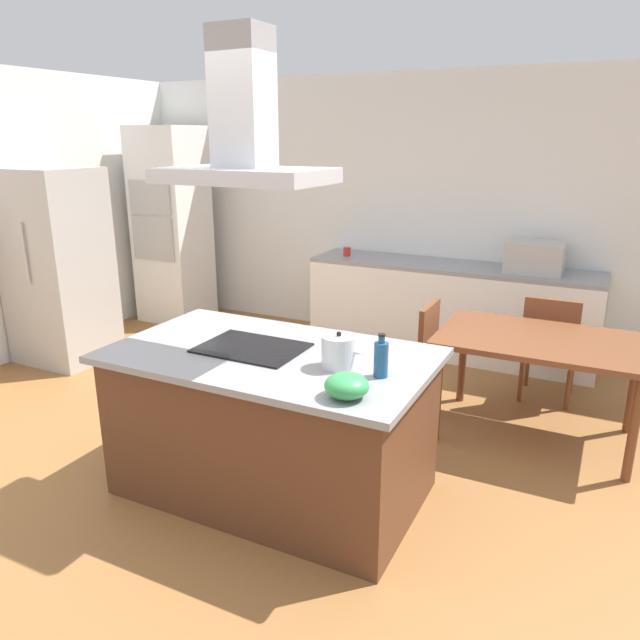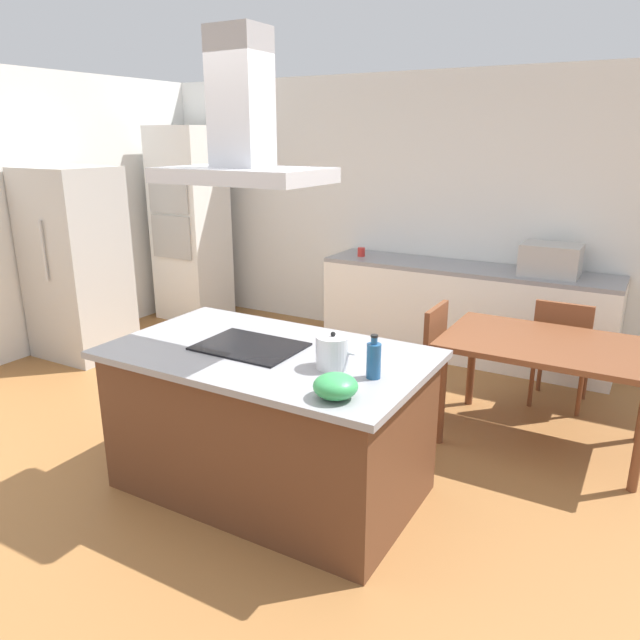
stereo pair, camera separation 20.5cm
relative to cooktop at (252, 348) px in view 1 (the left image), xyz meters
name	(u,v)px [view 1 (the left image)]	position (x,y,z in m)	size (l,w,h in m)	color
ground	(365,398)	(0.13, 1.50, -0.91)	(16.00, 16.00, 0.00)	#936033
wall_back	(434,212)	(0.13, 3.25, 0.44)	(7.20, 0.10, 2.70)	white
wall_left	(9,218)	(-3.32, 1.00, 0.44)	(0.10, 8.80, 2.70)	white
kitchen_island	(272,422)	(0.13, 0.00, -0.45)	(1.86, 1.09, 0.90)	#59331E
cooktop	(252,348)	(0.00, 0.00, 0.00)	(0.60, 0.44, 0.01)	black
tea_kettle	(339,351)	(0.58, -0.03, 0.08)	(0.24, 0.19, 0.20)	silver
olive_oil_bottle	(381,359)	(0.83, -0.06, 0.09)	(0.08, 0.08, 0.23)	navy
mixing_bowl	(347,386)	(0.78, -0.37, 0.05)	(0.22, 0.22, 0.12)	#33934C
back_counter	(449,310)	(0.44, 2.88, -0.46)	(2.77, 0.62, 0.90)	white
countertop_microwave	(535,257)	(1.19, 2.88, 0.13)	(0.50, 0.38, 0.28)	#B2AFAA
coffee_mug_red	(347,252)	(-0.65, 2.83, 0.04)	(0.08, 0.08, 0.09)	red
wall_oven_stack	(172,226)	(-2.77, 2.65, 0.20)	(0.70, 0.66, 2.20)	white
refrigerator	(58,267)	(-2.85, 1.09, 0.00)	(0.80, 0.73, 1.82)	#B2AFAA
dining_table	(541,349)	(1.46, 1.44, -0.24)	(1.40, 0.90, 0.75)	brown
chair_at_left_end	(414,350)	(0.55, 1.44, -0.40)	(0.42, 0.42, 0.89)	brown
chair_facing_back_wall	(550,342)	(1.46, 2.10, -0.40)	(0.42, 0.42, 0.89)	brown
range_hood	(244,134)	(0.00, 0.00, 1.20)	(0.90, 0.55, 0.78)	#ADADB2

